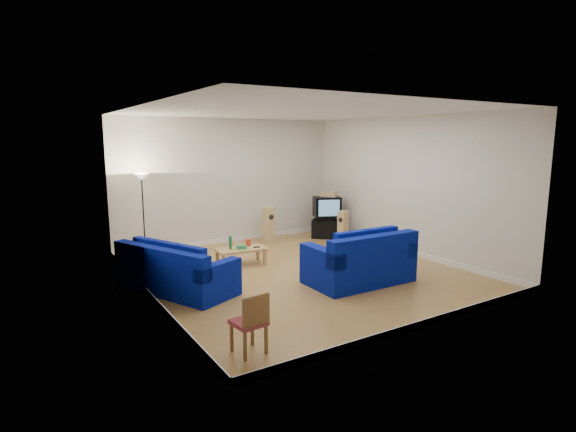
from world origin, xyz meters
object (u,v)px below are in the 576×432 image
coffee_table (241,251)px  tv_stand (327,229)px  sofa_three_seat (174,274)px  television (327,207)px  sofa_loveseat (361,264)px

coffee_table → tv_stand: bearing=21.0°
sofa_three_seat → coffee_table: size_ratio=2.23×
coffee_table → television: 3.47m
sofa_three_seat → tv_stand: size_ratio=2.95×
tv_stand → television: bearing=-150.6°
coffee_table → sofa_loveseat: bearing=-58.3°
sofa_three_seat → tv_stand: bearing=88.9°
sofa_loveseat → coffee_table: size_ratio=1.83×
television → tv_stand: bearing=10.0°
sofa_three_seat → television: 5.39m
sofa_loveseat → coffee_table: 2.65m
tv_stand → television: (-0.02, 0.00, 0.62)m
sofa_loveseat → tv_stand: sofa_loveseat is taller
sofa_three_seat → coffee_table: 1.94m
tv_stand → sofa_three_seat: bearing=-113.6°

